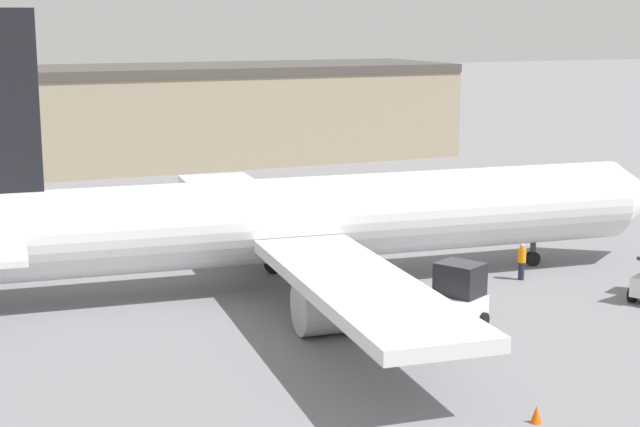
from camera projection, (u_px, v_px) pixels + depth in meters
ground_plane at (320, 284)px, 44.87m from camera, size 400.00×400.00×0.00m
terminal_building at (31, 120)px, 77.63m from camera, size 71.22×13.42×8.12m
airplane at (298, 220)px, 43.95m from camera, size 37.90×33.77×12.35m
ground_crew_worker at (522, 260)px, 45.40m from camera, size 0.38×0.38×1.73m
baggage_tug at (452, 300)px, 38.21m from camera, size 3.66×3.22×2.51m
safety_cone_near at (537, 414)px, 29.33m from camera, size 0.36×0.36×0.55m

